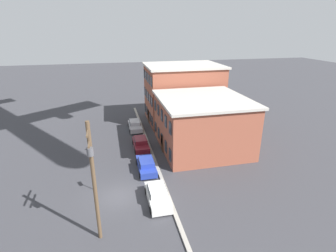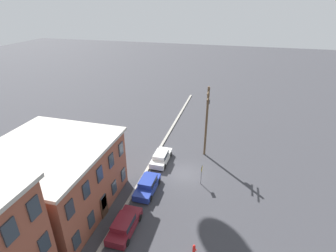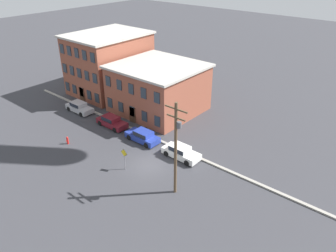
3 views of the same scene
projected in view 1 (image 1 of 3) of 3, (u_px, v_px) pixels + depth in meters
The scene contains 11 objects.
ground_plane at pixel (119, 196), 24.79m from camera, with size 200.00×200.00×0.00m, color #38383D.
kerb_strip at pixel (166, 189), 25.70m from camera, with size 56.00×0.36×0.16m, color #9E998E.
apartment_corner at pixel (183, 93), 43.45m from camera, with size 9.59×12.09×9.36m.
apartment_midblock at pixel (202, 123), 33.79m from camera, with size 11.68×10.94×6.73m.
car_silver at pixel (135, 125), 40.61m from camera, with size 4.40×1.92×1.43m.
car_maroon at pixel (141, 143), 34.23m from camera, with size 4.40×1.92×1.43m.
car_blue at pixel (146, 165), 28.90m from camera, with size 4.40×1.92×1.43m.
car_white at pixel (158, 195), 23.75m from camera, with size 4.40×1.92×1.43m.
caution_sign at pixel (94, 176), 25.05m from camera, with size 0.92×0.08×2.51m.
utility_pole at pixel (94, 178), 18.03m from camera, with size 2.40×0.44×9.40m.
fire_hydrant at pixel (90, 148), 33.57m from camera, with size 0.24×0.34×0.96m.
Camera 1 is at (21.32, -0.18, 15.00)m, focal length 28.00 mm.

